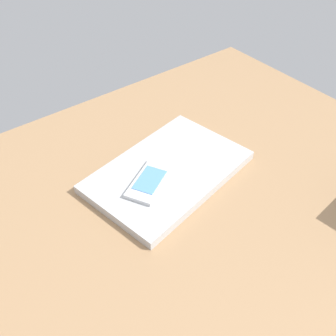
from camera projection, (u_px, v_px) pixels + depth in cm
name	position (u px, v px, depth cm)	size (l,w,h in cm)	color
desk_surface	(155.00, 204.00, 78.84)	(120.00, 80.00, 3.00)	#9E7751
laptop_closed	(168.00, 172.00, 82.39)	(32.95, 21.21, 1.94)	#B7BABC
cell_phone_on_laptop	(150.00, 181.00, 78.15)	(12.92, 10.61, 1.03)	silver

